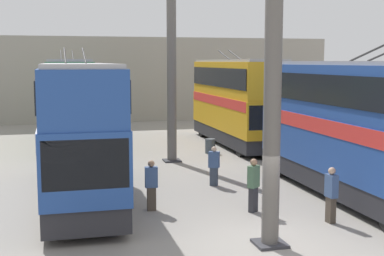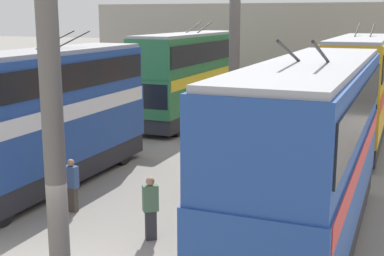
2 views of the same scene
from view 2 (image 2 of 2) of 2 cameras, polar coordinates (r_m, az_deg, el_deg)
depot_back_wall at (r=41.22m, az=12.42°, el=8.04°), size 0.50×36.00×7.01m
support_column_near at (r=11.76m, az=-14.74°, el=2.34°), size 0.85×0.85×8.69m
support_column_far at (r=23.19m, az=4.51°, el=7.24°), size 0.85×0.85×8.69m
bus_left_near at (r=13.86m, az=12.60°, el=-1.97°), size 11.21×2.54×5.63m
bus_left_far at (r=26.62m, az=17.38°, el=4.46°), size 10.72×2.54×5.73m
bus_right_near at (r=19.65m, az=-15.35°, el=1.84°), size 10.23×2.54×5.54m
bus_right_mid at (r=31.35m, az=-0.21°, el=6.05°), size 11.34×2.54×5.72m
person_aisle_foreground at (r=14.85m, az=-4.44°, el=-8.34°), size 0.45×0.48×1.81m
person_aisle_midway at (r=18.41m, az=0.59°, el=-4.67°), size 0.43×0.48×1.60m
person_by_left_row at (r=12.66m, az=-0.11°, el=-12.14°), size 0.44×0.27×1.76m
person_by_right_row at (r=17.28m, az=-12.71°, el=-5.84°), size 0.27×0.44×1.72m
oil_drum at (r=24.91m, az=11.18°, el=-1.53°), size 0.58×0.58×0.80m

